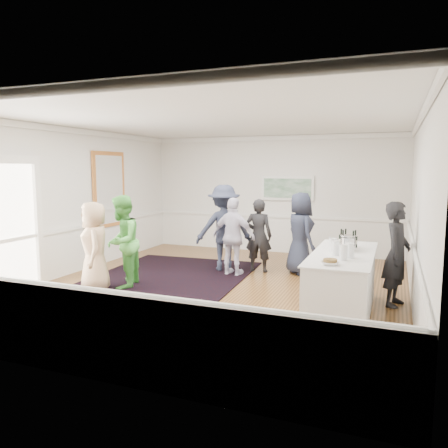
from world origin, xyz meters
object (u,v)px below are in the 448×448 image
at_px(nut_bowl, 330,262).
at_px(ice_bucket, 348,243).
at_px(guest_tan, 94,247).
at_px(serving_table, 342,284).
at_px(bartender, 397,254).
at_px(guest_dark_a, 224,228).
at_px(guest_navy, 300,233).
at_px(guest_green, 122,242).
at_px(guest_lilac, 234,237).
at_px(guest_dark_b, 259,236).

bearing_deg(nut_bowl, ice_bucket, 84.18).
relative_size(guest_tan, ice_bucket, 6.54).
xyz_separation_m(serving_table, bartender, (0.79, 0.81, 0.38)).
relative_size(guest_dark_a, nut_bowl, 7.83).
distance_m(guest_navy, nut_bowl, 3.58).
xyz_separation_m(serving_table, guest_dark_a, (-2.86, 2.16, 0.47)).
xyz_separation_m(guest_green, guest_lilac, (1.68, 1.71, -0.05)).
bearing_deg(nut_bowl, serving_table, 85.32).
distance_m(guest_lilac, guest_dark_a, 0.53).
bearing_deg(guest_navy, bartender, -168.88).
bearing_deg(guest_lilac, serving_table, 151.39).
height_order(guest_navy, nut_bowl, guest_navy).
height_order(bartender, guest_dark_b, bartender).
height_order(guest_tan, guest_navy, guest_navy).
xyz_separation_m(guest_dark_b, ice_bucket, (2.13, -2.05, 0.29)).
xyz_separation_m(guest_dark_a, guest_navy, (1.68, 0.31, -0.07)).
bearing_deg(bartender, nut_bowl, 166.85).
relative_size(serving_table, guest_tan, 1.45).
bearing_deg(guest_green, serving_table, 73.28).
distance_m(guest_tan, ice_bucket, 4.59).
relative_size(guest_lilac, guest_dark_b, 1.03).
xyz_separation_m(guest_tan, guest_green, (0.32, 0.43, 0.05)).
height_order(guest_tan, guest_green, guest_green).
height_order(guest_tan, guest_dark_b, guest_tan).
height_order(guest_green, nut_bowl, guest_green).
distance_m(bartender, guest_navy, 2.58).
height_order(guest_navy, ice_bucket, guest_navy).
bearing_deg(nut_bowl, bartender, 63.67).
distance_m(guest_tan, guest_navy, 4.34).
relative_size(guest_dark_a, guest_dark_b, 1.18).
xyz_separation_m(bartender, guest_tan, (-5.29, -1.15, -0.03)).
relative_size(bartender, guest_green, 0.98).
bearing_deg(guest_dark_b, bartender, 148.92).
height_order(bartender, guest_navy, guest_navy).
distance_m(bartender, nut_bowl, 1.95).
relative_size(bartender, guest_dark_b, 1.07).
relative_size(guest_green, ice_bucket, 6.94).
distance_m(guest_lilac, ice_bucket, 2.99).
relative_size(guest_green, nut_bowl, 7.25).
xyz_separation_m(guest_navy, ice_bucket, (1.23, -2.22, 0.21)).
distance_m(serving_table, guest_dark_b, 3.12).
distance_m(guest_green, guest_lilac, 2.40).
relative_size(guest_lilac, guest_dark_a, 0.87).
height_order(guest_dark_b, guest_navy, guest_navy).
bearing_deg(ice_bucket, guest_green, -177.93).
height_order(guest_dark_a, nut_bowl, guest_dark_a).
relative_size(serving_table, ice_bucket, 9.46).
xyz_separation_m(serving_table, guest_green, (-4.18, 0.09, 0.40)).
relative_size(serving_table, nut_bowl, 9.89).
height_order(serving_table, guest_dark_a, guest_dark_a).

